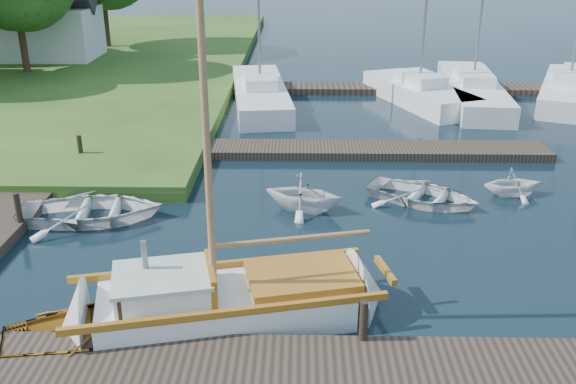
{
  "coord_description": "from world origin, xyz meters",
  "views": [
    {
      "loc": [
        0.32,
        -15.05,
        7.37
      ],
      "look_at": [
        0.0,
        0.0,
        1.2
      ],
      "focal_mm": 40.0,
      "sensor_mm": 36.0,
      "label": 1
    }
  ],
  "objects_px": {
    "mooring_post_1": "(121,318)",
    "tender_c": "(423,191)",
    "house_c": "(50,21)",
    "tender_b": "(304,191)",
    "marina_boat_0": "(260,92)",
    "marina_boat_2": "(419,91)",
    "marina_boat_4": "(569,89)",
    "tender_a": "(91,207)",
    "mooring_post_5": "(80,147)",
    "dinghy": "(99,324)",
    "marina_boat_3": "(473,88)",
    "mooring_post_4": "(18,208)",
    "tender_d": "(514,180)",
    "mooring_post_2": "(364,321)",
    "sailboat": "(233,303)"
  },
  "relations": [
    {
      "from": "marina_boat_0",
      "to": "tender_b",
      "type": "bearing_deg",
      "value": -177.85
    },
    {
      "from": "marina_boat_0",
      "to": "marina_boat_3",
      "type": "relative_size",
      "value": 0.82
    },
    {
      "from": "mooring_post_5",
      "to": "mooring_post_4",
      "type": "bearing_deg",
      "value": -90.0
    },
    {
      "from": "tender_a",
      "to": "mooring_post_1",
      "type": "bearing_deg",
      "value": -164.51
    },
    {
      "from": "mooring_post_2",
      "to": "mooring_post_5",
      "type": "bearing_deg",
      "value": 130.36
    },
    {
      "from": "tender_a",
      "to": "marina_boat_4",
      "type": "relative_size",
      "value": 0.36
    },
    {
      "from": "mooring_post_2",
      "to": "marina_boat_2",
      "type": "bearing_deg",
      "value": 77.43
    },
    {
      "from": "tender_a",
      "to": "tender_d",
      "type": "distance_m",
      "value": 12.21
    },
    {
      "from": "tender_c",
      "to": "marina_boat_0",
      "type": "relative_size",
      "value": 0.31
    },
    {
      "from": "tender_d",
      "to": "mooring_post_5",
      "type": "bearing_deg",
      "value": 73.35
    },
    {
      "from": "mooring_post_5",
      "to": "tender_c",
      "type": "xyz_separation_m",
      "value": [
        10.87,
        -2.77,
        -0.36
      ]
    },
    {
      "from": "mooring_post_1",
      "to": "mooring_post_4",
      "type": "height_order",
      "value": "same"
    },
    {
      "from": "dinghy",
      "to": "marina_boat_2",
      "type": "xyz_separation_m",
      "value": [
        9.22,
        18.43,
        0.22
      ]
    },
    {
      "from": "tender_a",
      "to": "marina_boat_0",
      "type": "height_order",
      "value": "marina_boat_0"
    },
    {
      "from": "mooring_post_2",
      "to": "mooring_post_4",
      "type": "bearing_deg",
      "value": 149.53
    },
    {
      "from": "mooring_post_4",
      "to": "marina_boat_0",
      "type": "relative_size",
      "value": 0.08
    },
    {
      "from": "dinghy",
      "to": "mooring_post_2",
      "type": "bearing_deg",
      "value": -112.72
    },
    {
      "from": "mooring_post_4",
      "to": "tender_c",
      "type": "xyz_separation_m",
      "value": [
        10.87,
        2.23,
        -0.36
      ]
    },
    {
      "from": "marina_boat_3",
      "to": "house_c",
      "type": "distance_m",
      "value": 23.6
    },
    {
      "from": "marina_boat_0",
      "to": "house_c",
      "type": "height_order",
      "value": "marina_boat_0"
    },
    {
      "from": "mooring_post_5",
      "to": "tender_c",
      "type": "height_order",
      "value": "mooring_post_5"
    },
    {
      "from": "mooring_post_4",
      "to": "tender_a",
      "type": "bearing_deg",
      "value": 26.15
    },
    {
      "from": "mooring_post_2",
      "to": "mooring_post_5",
      "type": "distance_m",
      "value": 13.12
    },
    {
      "from": "house_c",
      "to": "tender_b",
      "type": "bearing_deg",
      "value": -54.74
    },
    {
      "from": "mooring_post_5",
      "to": "marina_boat_0",
      "type": "height_order",
      "value": "marina_boat_0"
    },
    {
      "from": "tender_b",
      "to": "marina_boat_0",
      "type": "bearing_deg",
      "value": 26.18
    },
    {
      "from": "dinghy",
      "to": "sailboat",
      "type": "bearing_deg",
      "value": -91.6
    },
    {
      "from": "marina_boat_0",
      "to": "marina_boat_4",
      "type": "distance_m",
      "value": 14.23
    },
    {
      "from": "dinghy",
      "to": "marina_boat_3",
      "type": "bearing_deg",
      "value": -51.0
    },
    {
      "from": "mooring_post_1",
      "to": "tender_c",
      "type": "height_order",
      "value": "mooring_post_1"
    },
    {
      "from": "dinghy",
      "to": "marina_boat_3",
      "type": "relative_size",
      "value": 0.27
    },
    {
      "from": "sailboat",
      "to": "tender_c",
      "type": "height_order",
      "value": "sailboat"
    },
    {
      "from": "marina_boat_4",
      "to": "tender_a",
      "type": "bearing_deg",
      "value": 150.19
    },
    {
      "from": "tender_b",
      "to": "marina_boat_2",
      "type": "distance_m",
      "value": 13.22
    },
    {
      "from": "mooring_post_5",
      "to": "house_c",
      "type": "bearing_deg",
      "value": 112.38
    },
    {
      "from": "marina_boat_0",
      "to": "marina_boat_3",
      "type": "distance_m",
      "value": 9.86
    },
    {
      "from": "mooring_post_5",
      "to": "tender_b",
      "type": "height_order",
      "value": "tender_b"
    },
    {
      "from": "dinghy",
      "to": "tender_c",
      "type": "distance_m",
      "value": 10.14
    },
    {
      "from": "mooring_post_2",
      "to": "marina_boat_3",
      "type": "height_order",
      "value": "marina_boat_3"
    },
    {
      "from": "tender_d",
      "to": "mooring_post_1",
      "type": "bearing_deg",
      "value": 121.38
    },
    {
      "from": "dinghy",
      "to": "tender_a",
      "type": "relative_size",
      "value": 0.92
    },
    {
      "from": "mooring_post_5",
      "to": "tender_b",
      "type": "xyz_separation_m",
      "value": [
        7.42,
        -3.4,
        -0.11
      ]
    },
    {
      "from": "mooring_post_2",
      "to": "marina_boat_0",
      "type": "xyz_separation_m",
      "value": [
        -3.05,
        18.49,
        -0.14
      ]
    },
    {
      "from": "mooring_post_2",
      "to": "sailboat",
      "type": "bearing_deg",
      "value": 156.58
    },
    {
      "from": "dinghy",
      "to": "tender_a",
      "type": "bearing_deg",
      "value": -0.86
    },
    {
      "from": "marina_boat_3",
      "to": "mooring_post_1",
      "type": "bearing_deg",
      "value": 155.06
    },
    {
      "from": "mooring_post_1",
      "to": "marina_boat_3",
      "type": "distance_m",
      "value": 22.45
    },
    {
      "from": "marina_boat_0",
      "to": "marina_boat_2",
      "type": "distance_m",
      "value": 7.23
    },
    {
      "from": "mooring_post_4",
      "to": "tender_a",
      "type": "xyz_separation_m",
      "value": [
        1.62,
        0.8,
        -0.3
      ]
    },
    {
      "from": "mooring_post_2",
      "to": "tender_b",
      "type": "bearing_deg",
      "value": 99.29
    }
  ]
}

